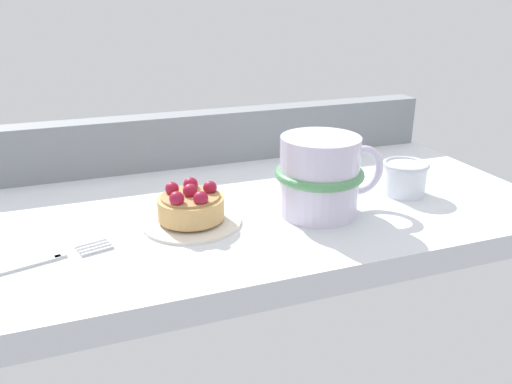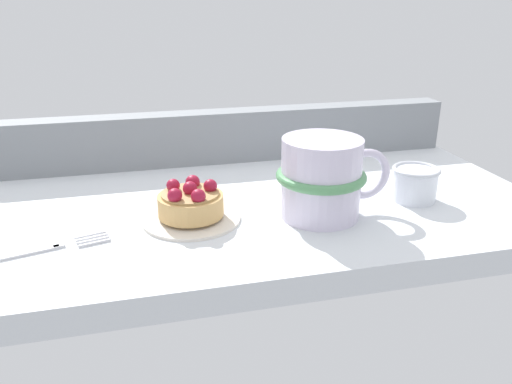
# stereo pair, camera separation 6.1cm
# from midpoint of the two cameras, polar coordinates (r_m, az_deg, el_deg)

# --- Properties ---
(ground_plane) EXTENTS (0.83, 0.40, 0.03)m
(ground_plane) POSITION_cam_midpoint_polar(r_m,az_deg,el_deg) (0.67, -1.09, -2.52)
(ground_plane) COLOR silver
(window_rail_back) EXTENTS (0.81, 0.04, 0.08)m
(window_rail_back) POSITION_cam_midpoint_polar(r_m,az_deg,el_deg) (0.81, -3.92, 6.07)
(window_rail_back) COLOR gray
(window_rail_back) RESTS_ON ground_plane
(dessert_plate) EXTENTS (0.12, 0.12, 0.01)m
(dessert_plate) POSITION_cam_midpoint_polar(r_m,az_deg,el_deg) (0.61, -4.41, -2.90)
(dessert_plate) COLOR silver
(dessert_plate) RESTS_ON ground_plane
(raspberry_tart) EXTENTS (0.08, 0.08, 0.04)m
(raspberry_tart) POSITION_cam_midpoint_polar(r_m,az_deg,el_deg) (0.61, -4.47, -1.14)
(raspberry_tart) COLOR tan
(raspberry_tart) RESTS_ON dessert_plate
(coffee_mug) EXTENTS (0.14, 0.11, 0.10)m
(coffee_mug) POSITION_cam_midpoint_polar(r_m,az_deg,el_deg) (0.62, 10.25, 1.53)
(coffee_mug) COLOR silver
(coffee_mug) RESTS_ON ground_plane
(dessert_fork) EXTENTS (0.16, 0.06, 0.01)m
(dessert_fork) POSITION_cam_midpoint_polar(r_m,az_deg,el_deg) (0.57, -20.95, -6.22)
(dessert_fork) COLOR silver
(dessert_fork) RESTS_ON ground_plane
(sugar_bowl) EXTENTS (0.06, 0.06, 0.04)m
(sugar_bowl) POSITION_cam_midpoint_polar(r_m,az_deg,el_deg) (0.71, 19.67, 0.94)
(sugar_bowl) COLOR silver
(sugar_bowl) RESTS_ON ground_plane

